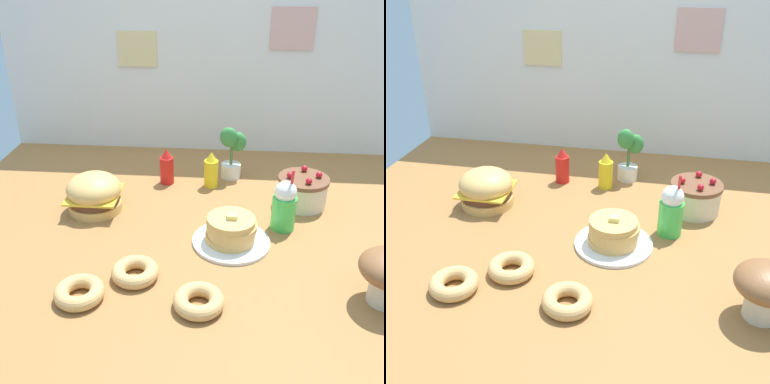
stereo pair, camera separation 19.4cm
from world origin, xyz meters
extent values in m
cube|color=#9E6B38|center=(0.00, 0.00, -0.01)|extent=(2.43, 2.02, 0.02)
cube|color=silver|center=(0.00, 1.01, 0.50)|extent=(2.43, 0.03, 0.99)
cube|color=beige|center=(-0.42, 0.99, 0.60)|extent=(0.22, 0.01, 0.19)
cube|color=#D8A599|center=(0.43, 0.99, 0.72)|extent=(0.24, 0.01, 0.22)
cylinder|color=#DBA859|center=(-0.50, 0.20, 0.02)|extent=(0.25, 0.25, 0.04)
cylinder|color=#59331E|center=(-0.50, 0.20, 0.06)|extent=(0.23, 0.23, 0.03)
cube|color=yellow|center=(-0.50, 0.20, 0.08)|extent=(0.24, 0.24, 0.01)
ellipsoid|color=#E5B260|center=(-0.50, 0.20, 0.11)|extent=(0.25, 0.25, 0.14)
cylinder|color=white|center=(0.14, -0.02, 0.01)|extent=(0.33, 0.33, 0.01)
cylinder|color=#E0AD5B|center=(0.13, -0.02, 0.03)|extent=(0.21, 0.21, 0.03)
cylinder|color=#E0AD5B|center=(0.14, -0.03, 0.05)|extent=(0.20, 0.20, 0.03)
cylinder|color=#E0AD5B|center=(0.14, -0.02, 0.08)|extent=(0.21, 0.21, 0.03)
cylinder|color=#E0AD5B|center=(0.13, -0.02, 0.11)|extent=(0.20, 0.20, 0.03)
cube|color=#F7E072|center=(0.14, -0.02, 0.13)|extent=(0.04, 0.04, 0.02)
cylinder|color=beige|center=(0.47, 0.34, 0.06)|extent=(0.23, 0.23, 0.12)
cylinder|color=brown|center=(0.47, 0.34, 0.13)|extent=(0.24, 0.24, 0.02)
sphere|color=red|center=(0.54, 0.34, 0.16)|extent=(0.03, 0.03, 0.03)
sphere|color=red|center=(0.48, 0.40, 0.16)|extent=(0.03, 0.03, 0.03)
sphere|color=red|center=(0.40, 0.32, 0.16)|extent=(0.03, 0.03, 0.03)
sphere|color=red|center=(0.48, 0.27, 0.16)|extent=(0.03, 0.03, 0.03)
cylinder|color=red|center=(-0.20, 0.51, 0.07)|extent=(0.07, 0.07, 0.14)
cone|color=red|center=(-0.20, 0.51, 0.17)|extent=(0.06, 0.06, 0.05)
cylinder|color=yellow|center=(0.03, 0.49, 0.07)|extent=(0.07, 0.07, 0.14)
cone|color=yellow|center=(0.03, 0.49, 0.17)|extent=(0.06, 0.06, 0.05)
cylinder|color=green|center=(0.36, 0.11, 0.08)|extent=(0.11, 0.11, 0.15)
sphere|color=white|center=(0.36, 0.11, 0.18)|extent=(0.10, 0.10, 0.10)
cylinder|color=red|center=(0.38, 0.11, 0.21)|extent=(0.01, 0.04, 0.15)
torus|color=tan|center=(-0.39, -0.42, 0.03)|extent=(0.18, 0.18, 0.05)
torus|color=pink|center=(-0.39, -0.42, 0.03)|extent=(0.17, 0.17, 0.05)
torus|color=tan|center=(-0.22, -0.29, 0.03)|extent=(0.18, 0.18, 0.05)
torus|color=#D89ED8|center=(-0.22, -0.29, 0.03)|extent=(0.17, 0.17, 0.05)
torus|color=tan|center=(0.03, -0.42, 0.03)|extent=(0.18, 0.18, 0.05)
torus|color=#8CCC8C|center=(0.03, -0.42, 0.03)|extent=(0.17, 0.17, 0.05)
cylinder|color=white|center=(0.13, 0.61, 0.04)|extent=(0.11, 0.11, 0.08)
cylinder|color=#4C7238|center=(0.13, 0.61, 0.14)|extent=(0.02, 0.02, 0.13)
ellipsoid|color=#38843D|center=(0.16, 0.62, 0.20)|extent=(0.09, 0.06, 0.11)
ellipsoid|color=#38843D|center=(0.11, 0.64, 0.22)|extent=(0.09, 0.06, 0.11)
ellipsoid|color=#38843D|center=(0.11, 0.58, 0.24)|extent=(0.09, 0.06, 0.11)
camera|label=1|loc=(0.11, -1.61, 1.08)|focal=42.43mm
camera|label=2|loc=(0.30, -1.59, 1.08)|focal=42.43mm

